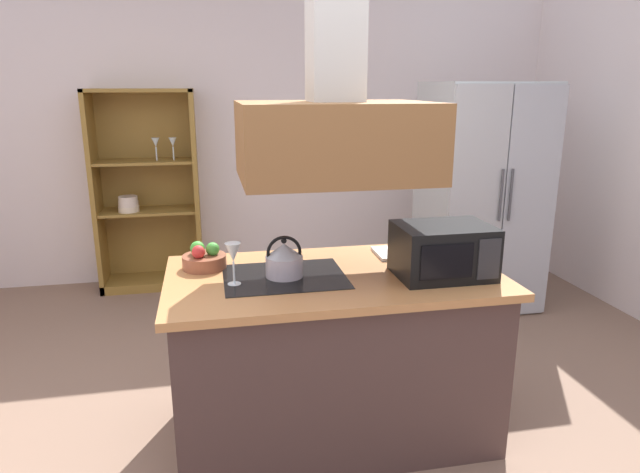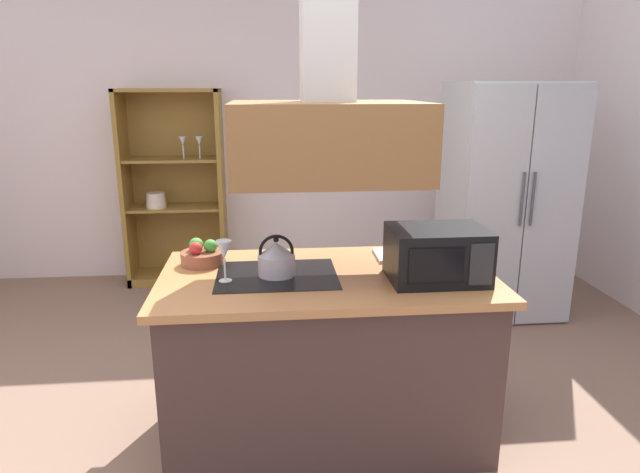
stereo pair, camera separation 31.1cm
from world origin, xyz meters
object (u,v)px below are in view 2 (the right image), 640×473
object	(u,v)px
cutting_board	(406,255)
fruit_bowl	(202,255)
refrigerator	(504,201)
dish_cabinet	(175,198)
microwave	(437,254)
wine_glass_on_counter	(224,251)
kettle	(276,259)

from	to	relation	value
cutting_board	fruit_bowl	xyz separation A→B (m)	(-1.11, -0.03, 0.04)
refrigerator	cutting_board	size ratio (longest dim) A/B	5.43
dish_cabinet	microwave	distance (m)	3.20
microwave	wine_glass_on_counter	distance (m)	1.03
refrigerator	kettle	bearing A→B (deg)	-139.77
cutting_board	microwave	world-z (taller)	microwave
refrigerator	microwave	bearing A→B (deg)	-122.34
kettle	cutting_board	world-z (taller)	kettle
dish_cabinet	cutting_board	size ratio (longest dim) A/B	5.27
microwave	fruit_bowl	distance (m)	1.22
cutting_board	wine_glass_on_counter	distance (m)	1.03
microwave	dish_cabinet	bearing A→B (deg)	121.58
refrigerator	cutting_board	xyz separation A→B (m)	(-1.13, -1.32, -0.01)
kettle	fruit_bowl	xyz separation A→B (m)	(-0.39, 0.22, -0.04)
kettle	microwave	bearing A→B (deg)	-10.20
microwave	fruit_bowl	bearing A→B (deg)	163.00
refrigerator	kettle	world-z (taller)	refrigerator
refrigerator	cutting_board	world-z (taller)	refrigerator
fruit_bowl	wine_glass_on_counter	bearing A→B (deg)	-63.66
cutting_board	dish_cabinet	bearing A→B (deg)	124.80
wine_glass_on_counter	microwave	bearing A→B (deg)	-4.09
dish_cabinet	wine_glass_on_counter	world-z (taller)	dish_cabinet
refrigerator	wine_glass_on_counter	distance (m)	2.67
dish_cabinet	kettle	bearing A→B (deg)	-70.81
kettle	microwave	distance (m)	0.79
refrigerator	microwave	xyz separation A→B (m)	(-1.08, -1.71, 0.11)
fruit_bowl	microwave	bearing A→B (deg)	-17.00
kettle	cutting_board	xyz separation A→B (m)	(0.72, 0.25, -0.08)
dish_cabinet	microwave	size ratio (longest dim) A/B	3.90
dish_cabinet	fruit_bowl	bearing A→B (deg)	-77.88
dish_cabinet	fruit_bowl	distance (m)	2.42
fruit_bowl	kettle	bearing A→B (deg)	-29.04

